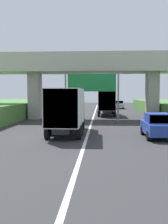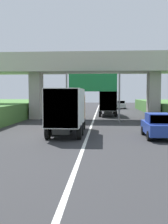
{
  "view_description": "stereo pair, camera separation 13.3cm",
  "coord_description": "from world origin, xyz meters",
  "px_view_note": "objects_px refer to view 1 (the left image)",
  "views": [
    {
      "loc": [
        0.97,
        5.17,
        3.05
      ],
      "look_at": [
        0.0,
        20.53,
        2.0
      ],
      "focal_mm": 42.4,
      "sensor_mm": 36.0,
      "label": 1
    },
    {
      "loc": [
        1.11,
        5.18,
        3.05
      ],
      "look_at": [
        0.0,
        20.53,
        2.0
      ],
      "focal_mm": 42.4,
      "sensor_mm": 36.0,
      "label": 2
    }
  ],
  "objects_px": {
    "overhead_highway_sign": "(92,86)",
    "car_silver": "(119,105)",
    "car_blue": "(157,126)",
    "truck_red": "(105,99)",
    "truck_orange": "(67,109)",
    "truck_white": "(106,102)"
  },
  "relations": [
    {
      "from": "truck_red",
      "to": "truck_white",
      "type": "bearing_deg",
      "value": -90.52
    },
    {
      "from": "truck_red",
      "to": "truck_orange",
      "type": "distance_m",
      "value": 36.9
    },
    {
      "from": "car_blue",
      "to": "truck_orange",
      "type": "bearing_deg",
      "value": 169.14
    },
    {
      "from": "car_silver",
      "to": "car_blue",
      "type": "relative_size",
      "value": 1.0
    },
    {
      "from": "car_silver",
      "to": "car_blue",
      "type": "xyz_separation_m",
      "value": [
        0.09,
        -37.14,
        0.0
      ]
    },
    {
      "from": "truck_red",
      "to": "car_silver",
      "type": "distance_m",
      "value": 3.19
    },
    {
      "from": "truck_orange",
      "to": "car_blue",
      "type": "relative_size",
      "value": 1.78
    },
    {
      "from": "overhead_highway_sign",
      "to": "car_blue",
      "type": "distance_m",
      "value": 11.58
    },
    {
      "from": "truck_white",
      "to": "car_silver",
      "type": "distance_m",
      "value": 18.38
    },
    {
      "from": "truck_white",
      "to": "truck_orange",
      "type": "xyz_separation_m",
      "value": [
        -3.32,
        -17.8,
        0.0
      ]
    },
    {
      "from": "truck_white",
      "to": "truck_orange",
      "type": "bearing_deg",
      "value": -100.58
    },
    {
      "from": "overhead_highway_sign",
      "to": "car_silver",
      "type": "relative_size",
      "value": 1.43
    },
    {
      "from": "truck_orange",
      "to": "car_blue",
      "type": "height_order",
      "value": "truck_orange"
    },
    {
      "from": "truck_white",
      "to": "car_blue",
      "type": "bearing_deg",
      "value": -80.63
    },
    {
      "from": "truck_red",
      "to": "truck_white",
      "type": "relative_size",
      "value": 1.0
    },
    {
      "from": "car_silver",
      "to": "car_blue",
      "type": "bearing_deg",
      "value": -89.86
    },
    {
      "from": "truck_red",
      "to": "truck_orange",
      "type": "xyz_separation_m",
      "value": [
        -3.49,
        -36.73,
        0.0
      ]
    },
    {
      "from": "truck_red",
      "to": "car_silver",
      "type": "height_order",
      "value": "truck_red"
    },
    {
      "from": "overhead_highway_sign",
      "to": "truck_white",
      "type": "height_order",
      "value": "overhead_highway_sign"
    },
    {
      "from": "overhead_highway_sign",
      "to": "car_silver",
      "type": "xyz_separation_m",
      "value": [
        4.83,
        27.11,
        -3.08
      ]
    },
    {
      "from": "overhead_highway_sign",
      "to": "truck_orange",
      "type": "relative_size",
      "value": 0.81
    },
    {
      "from": "car_silver",
      "to": "car_blue",
      "type": "distance_m",
      "value": 37.14
    }
  ]
}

